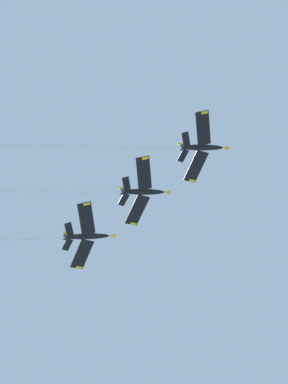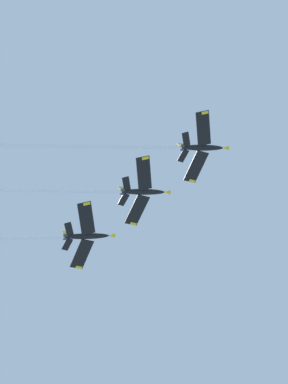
{
  "view_description": "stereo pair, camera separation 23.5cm",
  "coord_description": "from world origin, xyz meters",
  "views": [
    {
      "loc": [
        22.6,
        -50.34,
        1.64
      ],
      "look_at": [
        -16.16,
        4.9,
        152.12
      ],
      "focal_mm": 59.85,
      "sensor_mm": 36.0,
      "label": 1
    },
    {
      "loc": [
        22.41,
        -50.48,
        1.64
      ],
      "look_at": [
        -16.16,
        4.9,
        152.12
      ],
      "focal_mm": 59.85,
      "sensor_mm": 36.0,
      "label": 2
    }
  ],
  "objects": [
    {
      "name": "jet_second",
      "position": [
        -22.81,
        -1.69,
        148.93
      ],
      "size": [
        38.29,
        37.93,
        18.41
      ],
      "color": "black"
    },
    {
      "name": "jet_third",
      "position": [
        -40.45,
        -0.43,
        145.26
      ],
      "size": [
        38.6,
        37.23,
        17.69
      ],
      "color": "black"
    },
    {
      "name": "jet_lead",
      "position": [
        -7.74,
        -4.54,
        151.49
      ],
      "size": [
        46.01,
        43.85,
        22.08
      ],
      "color": "black"
    }
  ]
}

